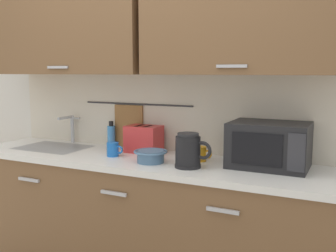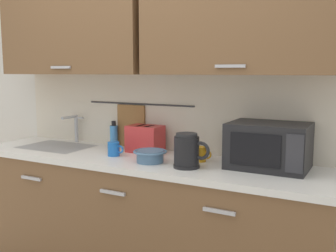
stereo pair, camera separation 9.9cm
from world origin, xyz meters
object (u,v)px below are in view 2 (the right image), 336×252
toaster (145,139)px  electric_kettle (187,151)px  mug_by_kettle (200,154)px  mug_near_sink (114,149)px  mixing_bowl (150,155)px  microwave (269,146)px  dish_soap_bottle (114,135)px

toaster → electric_kettle: bearing=-30.9°
electric_kettle → mug_by_kettle: bearing=88.7°
mug_near_sink → mixing_bowl: (0.31, -0.05, -0.00)m
microwave → electric_kettle: 0.48m
microwave → toaster: microwave is taller
electric_kettle → toaster: electric_kettle is taller
dish_soap_bottle → mixing_bowl: size_ratio=0.92×
electric_kettle → dish_soap_bottle: electric_kettle is taller
microwave → electric_kettle: size_ratio=2.03×
toaster → mixing_bowl: bearing=-53.2°
electric_kettle → dish_soap_bottle: (-0.79, 0.35, -0.01)m
mug_near_sink → mug_by_kettle: same height
mixing_bowl → toaster: size_ratio=0.84×
dish_soap_bottle → mug_by_kettle: dish_soap_bottle is taller
electric_kettle → toaster: size_ratio=0.89×
microwave → mug_by_kettle: bearing=-175.1°
mug_by_kettle → dish_soap_bottle: bearing=168.4°
electric_kettle → mixing_bowl: 0.27m
mixing_bowl → mug_by_kettle: bearing=32.1°
mug_near_sink → mixing_bowl: size_ratio=0.56×
microwave → mug_by_kettle: microwave is taller
mixing_bowl → mug_by_kettle: 0.32m
mug_near_sink → mug_by_kettle: (0.58, 0.12, 0.00)m
mug_near_sink → toaster: size_ratio=0.47×
mug_by_kettle → mixing_bowl: bearing=-147.9°
dish_soap_bottle → mug_by_kettle: size_ratio=1.63×
mug_near_sink → dish_soap_bottle: bearing=125.9°
mug_near_sink → microwave: bearing=8.9°
mixing_bowl → toaster: toaster is taller
microwave → mug_by_kettle: size_ratio=3.83×
dish_soap_bottle → mug_near_sink: dish_soap_bottle is taller
mug_near_sink → mug_by_kettle: bearing=11.7°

